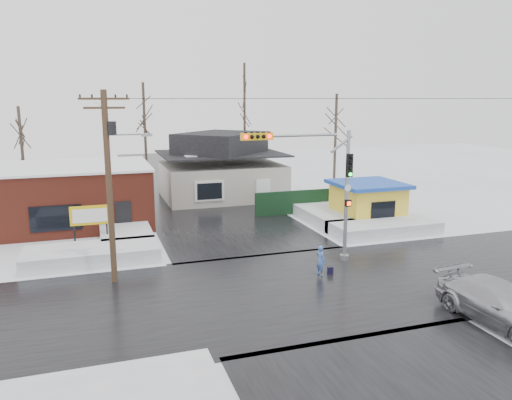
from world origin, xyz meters
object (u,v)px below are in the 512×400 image
object	(u,v)px
marquee_sign	(90,217)
traffic_signal	(320,179)
pedestrian	(321,261)
utility_pole	(110,176)
car	(500,304)
kiosk	(367,202)

from	to	relation	value
marquee_sign	traffic_signal	bearing A→B (deg)	-29.72
pedestrian	utility_pole	bearing A→B (deg)	61.49
pedestrian	traffic_signal	bearing A→B (deg)	-37.29
traffic_signal	car	xyz separation A→B (m)	(3.59, -8.80, -3.75)
pedestrian	car	xyz separation A→B (m)	(4.30, -7.05, 0.03)
utility_pole	car	bearing A→B (deg)	-33.80
kiosk	car	bearing A→B (deg)	-102.39
pedestrian	car	bearing A→B (deg)	-163.77
marquee_sign	car	distance (m)	21.49
utility_pole	car	xyz separation A→B (m)	(13.95, -9.34, -4.32)
traffic_signal	utility_pole	size ratio (longest dim) A/B	0.78
traffic_signal	utility_pole	world-z (taller)	utility_pole
utility_pole	car	world-z (taller)	utility_pole
traffic_signal	pedestrian	xyz separation A→B (m)	(-0.71, -1.75, -3.78)
utility_pole	marquee_sign	distance (m)	6.87
kiosk	marquee_sign	bearing A→B (deg)	-178.45
kiosk	utility_pole	bearing A→B (deg)	-159.56
utility_pole	kiosk	distance (m)	18.95
traffic_signal	kiosk	world-z (taller)	traffic_signal
traffic_signal	car	size ratio (longest dim) A/B	1.28
utility_pole	kiosk	xyz separation A→B (m)	(17.43, 6.49, -3.65)
marquee_sign	pedestrian	world-z (taller)	marquee_sign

